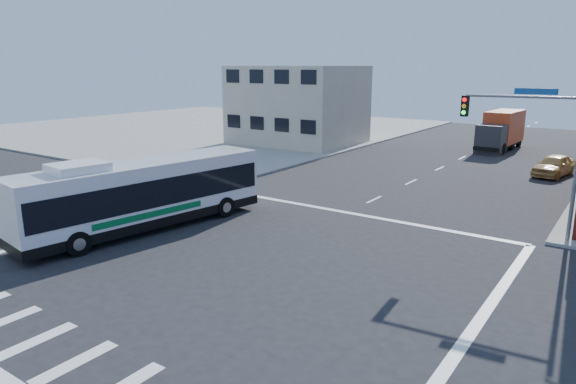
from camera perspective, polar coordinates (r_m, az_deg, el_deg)
The scene contains 7 objects.
ground at distance 21.39m, azimuth -5.78°, elevation -8.10°, with size 120.00×120.00×0.00m, color black.
sidewalk_nw at distance 69.76m, azimuth -9.06°, elevation 7.14°, with size 50.00×50.00×0.15m, color gray.
building_west at distance 54.23m, azimuth 1.07°, elevation 9.62°, with size 12.06×10.06×8.00m.
signal_mast_ne at distance 26.08m, azimuth 26.02°, elevation 5.87°, with size 7.91×1.13×8.07m.
transit_bus at distance 26.37m, azimuth -15.73°, elevation -0.11°, with size 4.63×13.03×3.78m.
box_truck at distance 54.41m, azimuth 22.55°, elevation 6.26°, with size 2.84×8.36×3.71m.
parked_car at distance 42.92m, azimuth 27.44°, elevation 2.64°, with size 1.89×4.69×1.60m, color tan.
Camera 1 is at (13.02, -14.99, 7.95)m, focal length 32.00 mm.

